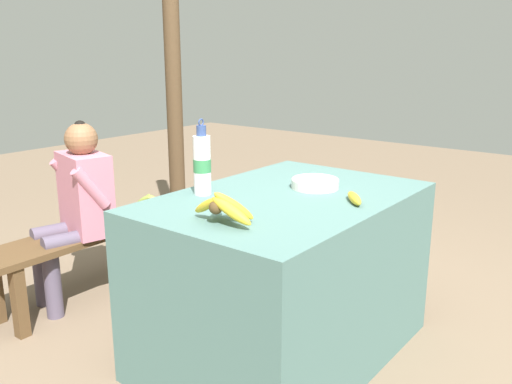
% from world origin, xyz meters
% --- Properties ---
extents(ground_plane, '(12.00, 12.00, 0.00)m').
position_xyz_m(ground_plane, '(0.00, 0.00, 0.00)').
color(ground_plane, '#75604C').
extents(market_counter, '(1.30, 0.88, 0.78)m').
position_xyz_m(market_counter, '(0.00, 0.00, 0.39)').
color(market_counter, '#4C706B').
rests_on(market_counter, ground_plane).
extents(banana_bunch_ripe, '(0.16, 0.31, 0.14)m').
position_xyz_m(banana_bunch_ripe, '(-0.47, -0.04, 0.84)').
color(banana_bunch_ripe, '#4C381E').
rests_on(banana_bunch_ripe, market_counter).
extents(serving_bowl, '(0.22, 0.22, 0.05)m').
position_xyz_m(serving_bowl, '(0.20, -0.03, 0.80)').
color(serving_bowl, silver).
rests_on(serving_bowl, market_counter).
extents(water_bottle, '(0.08, 0.08, 0.34)m').
position_xyz_m(water_bottle, '(-0.21, 0.31, 0.92)').
color(water_bottle, white).
rests_on(water_bottle, market_counter).
extents(loose_banana_front, '(0.16, 0.15, 0.04)m').
position_xyz_m(loose_banana_front, '(0.08, -0.30, 0.80)').
color(loose_banana_front, gold).
rests_on(loose_banana_front, market_counter).
extents(wooden_bench, '(1.39, 0.32, 0.41)m').
position_xyz_m(wooden_bench, '(-0.10, 1.25, 0.34)').
color(wooden_bench, brown).
rests_on(wooden_bench, ground_plane).
extents(seated_vendor, '(0.45, 0.42, 1.04)m').
position_xyz_m(seated_vendor, '(-0.25, 1.22, 0.60)').
color(seated_vendor, '#564C60').
rests_on(seated_vendor, ground_plane).
extents(banana_bunch_green, '(0.17, 0.25, 0.13)m').
position_xyz_m(banana_bunch_green, '(0.31, 1.25, 0.47)').
color(banana_bunch_green, '#4C381E').
rests_on(banana_bunch_green, wooden_bench).
extents(support_post_far, '(0.12, 0.12, 2.29)m').
position_xyz_m(support_post_far, '(0.86, 1.59, 1.15)').
color(support_post_far, '#4C3823').
rests_on(support_post_far, ground_plane).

